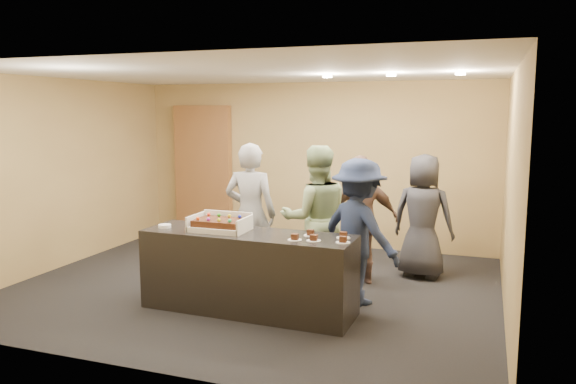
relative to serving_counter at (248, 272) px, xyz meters
The scene contains 17 objects.
room 1.26m from the serving_counter, 108.26° to the left, with size 6.04×6.00×2.70m.
serving_counter is the anchor object (origin of this frame).
storage_cabinet 4.03m from the serving_counter, 125.08° to the left, with size 1.06×0.15×2.33m, color brown.
cake_box 0.60m from the serving_counter, behind, with size 0.64×0.44×0.19m.
sheet_cake 0.65m from the serving_counter, behind, with size 0.54×0.37×0.11m.
plate_stack 1.12m from the serving_counter, behind, with size 0.15×0.15×0.04m, color white.
slice_a 0.79m from the serving_counter, 15.25° to the right, with size 0.15×0.15×0.07m.
slice_b 0.85m from the serving_counter, ahead, with size 0.15×0.15×0.07m.
slice_c 0.94m from the serving_counter, ahead, with size 0.15×0.15×0.07m.
slice_d 1.17m from the serving_counter, ahead, with size 0.15×0.15×0.07m.
slice_e 1.21m from the serving_counter, ahead, with size 0.15×0.15×0.07m.
person_server_grey 1.12m from the serving_counter, 111.61° to the left, with size 0.67×0.44×1.84m, color gray.
person_sage_man 1.21m from the serving_counter, 64.39° to the left, with size 0.89×0.69×1.82m, color #8DA675.
person_navy_man 1.36m from the serving_counter, 31.94° to the left, with size 1.10×0.63×1.70m, color #1C2747.
person_brown_extra 1.79m from the serving_counter, 56.71° to the left, with size 0.98×0.41×1.68m, color brown.
person_dark_suit 2.64m from the serving_counter, 49.75° to the left, with size 0.82×0.53×1.68m, color #2A2B30.
ceiling_spotlights 2.91m from the serving_counter, 45.32° to the left, with size 1.72×0.12×0.03m.
Camera 1 is at (2.74, -6.43, 2.25)m, focal length 35.00 mm.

